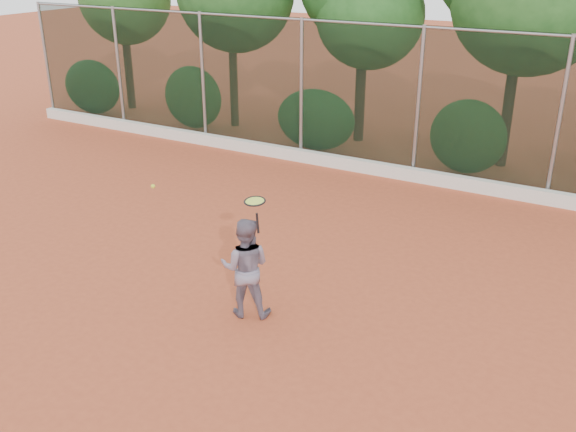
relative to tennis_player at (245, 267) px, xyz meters
The scene contains 6 objects.
ground 0.78m from the tennis_player, ahead, with size 80.00×80.00×0.00m, color #B54B2A.
concrete_curb 6.84m from the tennis_player, 88.68° to the left, with size 24.00×0.20×0.30m, color silver.
tennis_player is the anchor object (origin of this frame).
chainlink_fence 7.07m from the tennis_player, 88.71° to the left, with size 24.09×0.09×3.50m.
tennis_racket 1.12m from the tennis_player, 20.83° to the right, with size 0.31×0.31×0.53m.
tennis_ball_in_flight 1.97m from the tennis_player, behind, with size 0.07×0.07×0.07m.
Camera 1 is at (4.45, -6.91, 5.12)m, focal length 40.00 mm.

